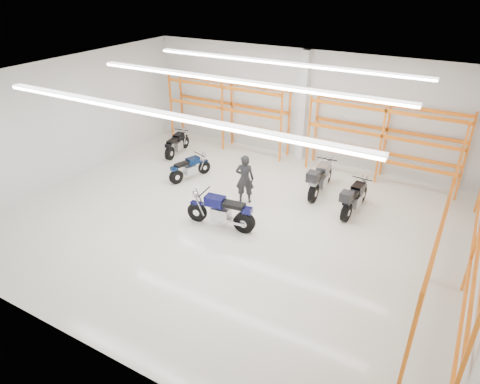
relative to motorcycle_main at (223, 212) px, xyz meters
The scene contains 12 objects.
ground 0.71m from the motorcycle_main, 94.26° to the left, with size 14.00×14.00×0.00m, color silver.
room_shell 2.79m from the motorcycle_main, 94.04° to the left, with size 14.02×12.02×4.51m.
motorcycle_main is the anchor object (origin of this frame).
motorcycle_back_a 6.31m from the motorcycle_main, 140.49° to the left, with size 0.65×1.96×0.97m.
motorcycle_back_b 3.75m from the motorcycle_main, 142.58° to the left, with size 0.85×1.81×0.92m.
motorcycle_back_c 4.00m from the motorcycle_main, 62.88° to the left, with size 0.76×2.38×1.22m.
motorcycle_back_d 4.33m from the motorcycle_main, 40.96° to the left, with size 0.70×2.18×1.12m.
standing_man 1.83m from the motorcycle_main, 97.27° to the left, with size 0.64×0.42×1.75m, color black.
structural_column 6.51m from the motorcycle_main, 90.31° to the left, with size 0.32×0.32×4.50m, color white.
pallet_racking_back_left 6.98m from the motorcycle_main, 120.02° to the left, with size 5.67×0.87×3.00m.
pallet_racking_back_right 6.94m from the motorcycle_main, 60.48° to the left, with size 5.67×0.87×3.00m.
pallet_racking_side 6.59m from the motorcycle_main, ahead, with size 0.87×9.07×3.00m.
Camera 1 is at (6.15, -10.15, 7.32)m, focal length 32.00 mm.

